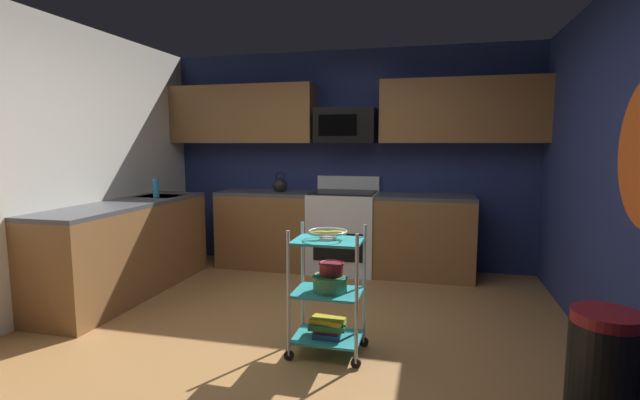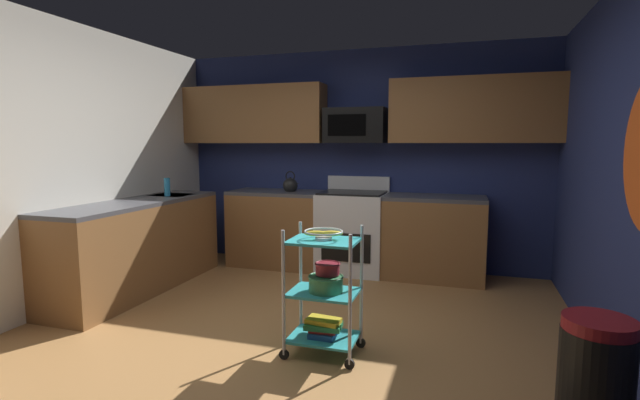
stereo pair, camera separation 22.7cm
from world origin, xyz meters
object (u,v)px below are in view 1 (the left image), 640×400
Objects in this scene: microwave at (346,126)px; trash_can at (603,375)px; oven_range at (343,231)px; mixing_bowl_large at (330,283)px; book_stack at (328,327)px; rolling_cart at (328,292)px; fruit_bowl at (328,233)px; mixing_bowl_small at (331,268)px; kettle at (280,185)px; dish_soap_bottle at (156,188)px.

trash_can is (1.88, -2.84, -1.37)m from microwave.
mixing_bowl_large is (0.33, -2.16, 0.04)m from oven_range.
microwave reaches higher than book_stack.
oven_range is 2.19m from rolling_cart.
fruit_bowl is 1.49× the size of mixing_bowl_small.
mixing_bowl_small is 0.69× the size of kettle.
rolling_cart is at bearing -63.28° from kettle.
mixing_bowl_large is 1.66m from trash_can.
fruit_bowl is 1.36× the size of dish_soap_bottle.
rolling_cart reaches higher than mixing_bowl_small.
microwave is at bearing 97.83° from fruit_bowl.
mixing_bowl_small is 1.69m from trash_can.
microwave is 2.61m from rolling_cart.
fruit_bowl is at bearing 172.87° from rolling_cart.
kettle is at bearing 116.72° from book_stack.
rolling_cart is 5.03× the size of mixing_bowl_small.
microwave is at bearing 98.42° from mixing_bowl_small.
kettle is (-1.11, 2.12, 0.38)m from mixing_bowl_small.
mixing_bowl_large is at bearing 159.71° from trash_can.
mixing_bowl_large is 0.38× the size of trash_can.
rolling_cart is 3.63× the size of mixing_bowl_large.
microwave is 2.23m from dish_soap_bottle.
book_stack is at bearing -116.34° from mixing_bowl_small.
trash_can is (1.55, -0.57, -0.19)m from mixing_bowl_large.
mixing_bowl_small is at bearing 63.66° from book_stack.
trash_can is at bearing -20.09° from rolling_cart.
oven_range is at bearing 98.19° from book_stack.
oven_range is 6.04× the size of mixing_bowl_small.
mixing_bowl_large is 0.93× the size of book_stack.
dish_soap_bottle is at bearing -141.24° from kettle.
dish_soap_bottle is (-1.88, -0.89, 0.54)m from oven_range.
book_stack is 0.41× the size of trash_can.
rolling_cart is (0.31, -2.27, -1.25)m from microwave.
fruit_bowl is at bearing -116.34° from mixing_bowl_small.
microwave is at bearing 27.88° from dish_soap_bottle.
dish_soap_bottle is (-2.21, 1.24, 0.40)m from mixing_bowl_small.
book_stack is (0.31, -2.16, -0.28)m from oven_range.
fruit_bowl is 2.54m from dish_soap_bottle.
rolling_cart is 1.67m from trash_can.
mixing_bowl_large is at bearing -62.93° from kettle.
microwave is at bearing 90.26° from oven_range.
book_stack is at bearing -63.28° from kettle.
oven_range is at bearing 98.82° from mixing_bowl_small.
trash_can is at bearing -55.54° from oven_range.
kettle is (-1.10, 2.16, 0.48)m from mixing_bowl_large.
book_stack is (0.00, 0.00, -0.26)m from rolling_cart.
oven_range reaches higher than book_stack.
dish_soap_bottle is (-2.19, 1.28, 0.82)m from book_stack.
fruit_bowl is at bearing 175.24° from book_stack.
dish_soap_bottle is at bearing 153.80° from trash_can.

